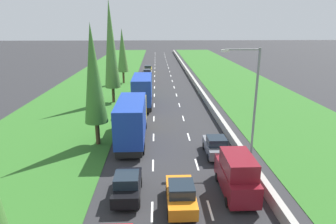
{
  "coord_description": "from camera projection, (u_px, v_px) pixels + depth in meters",
  "views": [
    {
      "loc": [
        -1.41,
        -0.09,
        10.76
      ],
      "look_at": [
        -0.08,
        32.88,
        0.85
      ],
      "focal_mm": 31.3,
      "sensor_mm": 36.0,
      "label": 1
    }
  ],
  "objects": [
    {
      "name": "blue_box_truck_left_lane",
      "position": [
        132.0,
        119.0,
        27.51
      ],
      "size": [
        2.46,
        9.4,
        4.18
      ],
      "color": "black",
      "rests_on": "ground"
    },
    {
      "name": "maroon_van_right_lane",
      "position": [
        237.0,
        174.0,
        19.01
      ],
      "size": [
        1.96,
        4.9,
        2.82
      ],
      "color": "maroon",
      "rests_on": "ground"
    },
    {
      "name": "poplar_tree_second",
      "position": [
        93.0,
        75.0,
        25.51
      ],
      "size": [
        2.07,
        2.07,
        10.97
      ],
      "color": "#4C3823",
      "rests_on": "ground"
    },
    {
      "name": "lane_markings",
      "position": [
        163.0,
        78.0,
        60.65
      ],
      "size": [
        3.64,
        116.0,
        0.01
      ],
      "color": "white",
      "rests_on": "ground"
    },
    {
      "name": "green_sedan_left_lane",
      "position": [
        145.0,
        86.0,
        49.06
      ],
      "size": [
        1.82,
        4.5,
        1.64
      ],
      "color": "#237A33",
      "rests_on": "ground"
    },
    {
      "name": "yellow_hatchback_left_lane",
      "position": [
        148.0,
        69.0,
        67.61
      ],
      "size": [
        1.74,
        3.9,
        1.72
      ],
      "color": "yellow",
      "rests_on": "ground"
    },
    {
      "name": "black_hatchback_left_lane",
      "position": [
        127.0,
        185.0,
        18.77
      ],
      "size": [
        1.74,
        3.9,
        1.72
      ],
      "color": "black",
      "rests_on": "ground"
    },
    {
      "name": "ground_plane",
      "position": [
        163.0,
        78.0,
        60.65
      ],
      "size": [
        300.0,
        300.0,
        0.0
      ],
      "primitive_type": "plane",
      "color": "#28282B",
      "rests_on": "ground"
    },
    {
      "name": "poplar_tree_third",
      "position": [
        111.0,
        45.0,
        39.76
      ],
      "size": [
        2.15,
        2.15,
        14.04
      ],
      "color": "#4C3823",
      "rests_on": "ground"
    },
    {
      "name": "median_barrier",
      "position": [
        190.0,
        76.0,
        60.75
      ],
      "size": [
        0.44,
        120.0,
        0.85
      ],
      "primitive_type": "cube",
      "color": "#9E9B93",
      "rests_on": "ground"
    },
    {
      "name": "grass_verge_left",
      "position": [
        102.0,
        79.0,
        60.15
      ],
      "size": [
        14.0,
        140.0,
        0.04
      ],
      "primitive_type": "cube",
      "color": "#2D6623",
      "rests_on": "ground"
    },
    {
      "name": "street_light_mast",
      "position": [
        252.0,
        94.0,
        24.17
      ],
      "size": [
        3.2,
        0.28,
        9.0
      ],
      "color": "gray",
      "rests_on": "ground"
    },
    {
      "name": "grey_hatchback_right_lane_third",
      "position": [
        216.0,
        146.0,
        24.84
      ],
      "size": [
        1.74,
        3.9,
        1.72
      ],
      "color": "slate",
      "rests_on": "ground"
    },
    {
      "name": "blue_box_truck_left_lane_fourth",
      "position": [
        143.0,
        90.0,
        39.87
      ],
      "size": [
        2.46,
        9.4,
        4.18
      ],
      "color": "black",
      "rests_on": "ground"
    },
    {
      "name": "silver_sedan_left_lane",
      "position": [
        147.0,
        73.0,
        62.2
      ],
      "size": [
        1.82,
        4.5,
        1.64
      ],
      "color": "silver",
      "rests_on": "ground"
    },
    {
      "name": "orange_hatchback_centre_lane",
      "position": [
        181.0,
        195.0,
        17.73
      ],
      "size": [
        1.74,
        3.9,
        1.72
      ],
      "color": "orange",
      "rests_on": "ground"
    },
    {
      "name": "grass_verge_right",
      "position": [
        232.0,
        78.0,
        61.2
      ],
      "size": [
        14.0,
        140.0,
        0.04
      ],
      "primitive_type": "cube",
      "color": "#2D6623",
      "rests_on": "ground"
    },
    {
      "name": "maroon_sedan_left_lane",
      "position": [
        145.0,
        79.0,
        55.64
      ],
      "size": [
        1.82,
        4.5,
        1.64
      ],
      "color": "maroon",
      "rests_on": "ground"
    },
    {
      "name": "poplar_tree_fourth",
      "position": [
        122.0,
        50.0,
        54.08
      ],
      "size": [
        2.05,
        2.05,
        10.12
      ],
      "color": "#4C3823",
      "rests_on": "ground"
    }
  ]
}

